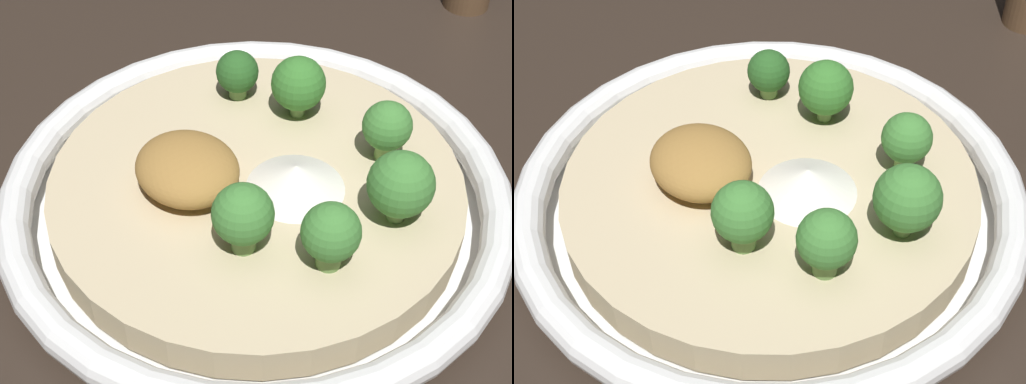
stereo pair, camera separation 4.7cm
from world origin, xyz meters
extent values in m
plane|color=#2D231C|center=(0.00, 0.00, 0.00)|extent=(6.00, 6.00, 0.00)
cylinder|color=white|center=(0.00, 0.00, 0.00)|extent=(0.29, 0.29, 0.01)
torus|color=white|center=(0.00, 0.00, 0.02)|extent=(0.31, 0.31, 0.02)
cylinder|color=#CCB78E|center=(0.00, 0.00, 0.02)|extent=(0.25, 0.25, 0.02)
cone|color=white|center=(-0.02, -0.01, 0.04)|extent=(0.06, 0.06, 0.02)
ellipsoid|color=#A37538|center=(0.02, 0.03, 0.05)|extent=(0.06, 0.06, 0.03)
cylinder|color=#668E47|center=(-0.07, 0.02, 0.04)|extent=(0.02, 0.02, 0.02)
sphere|color=#428438|center=(-0.07, 0.02, 0.06)|extent=(0.03, 0.03, 0.03)
cylinder|color=#759E4C|center=(-0.04, -0.07, 0.04)|extent=(0.01, 0.01, 0.02)
sphere|color=#428438|center=(-0.04, -0.07, 0.06)|extent=(0.03, 0.03, 0.03)
cylinder|color=#668E47|center=(-0.08, -0.03, 0.04)|extent=(0.01, 0.01, 0.02)
sphere|color=#428438|center=(-0.08, -0.03, 0.06)|extent=(0.04, 0.04, 0.04)
cylinder|color=#668E47|center=(0.06, -0.05, 0.04)|extent=(0.01, 0.01, 0.01)
sphere|color=#285B23|center=(0.06, -0.05, 0.05)|extent=(0.03, 0.03, 0.03)
cylinder|color=#668E47|center=(-0.03, 0.04, 0.04)|extent=(0.02, 0.02, 0.02)
sphere|color=#428438|center=(-0.03, 0.04, 0.06)|extent=(0.03, 0.03, 0.03)
cylinder|color=#668E47|center=(0.02, -0.06, 0.04)|extent=(0.01, 0.01, 0.02)
sphere|color=#387A2D|center=(0.02, -0.06, 0.06)|extent=(0.04, 0.04, 0.04)
camera|label=1|loc=(-0.23, 0.25, 0.35)|focal=55.00mm
camera|label=2|loc=(-0.26, 0.21, 0.35)|focal=55.00mm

